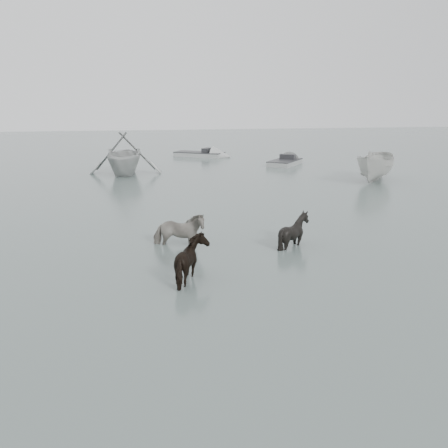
# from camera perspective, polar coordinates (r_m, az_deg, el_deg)

# --- Properties ---
(ground) EXTENTS (140.00, 140.00, 0.00)m
(ground) POSITION_cam_1_polar(r_m,az_deg,el_deg) (14.22, 3.67, -5.14)
(ground) COLOR #4E5D5B
(ground) RESTS_ON ground
(pony_pinto) EXTENTS (1.89, 1.20, 1.48)m
(pony_pinto) POSITION_cam_1_polar(r_m,az_deg,el_deg) (16.31, -5.22, 0.04)
(pony_pinto) COLOR black
(pony_pinto) RESTS_ON ground
(pony_dark) EXTENTS (1.26, 1.44, 1.38)m
(pony_dark) POSITION_cam_1_polar(r_m,az_deg,el_deg) (13.11, -3.53, -3.63)
(pony_dark) COLOR black
(pony_dark) RESTS_ON ground
(pony_black) EXTENTS (1.41, 1.28, 1.46)m
(pony_black) POSITION_cam_1_polar(r_m,az_deg,el_deg) (16.41, 8.01, 0.01)
(pony_black) COLOR black
(pony_black) RESTS_ON ground
(rowboat_trail) EXTENTS (5.21, 5.89, 2.88)m
(rowboat_trail) POSITION_cam_1_polar(r_m,az_deg,el_deg) (32.86, -11.29, 8.07)
(rowboat_trail) COLOR #AEB1AE
(rowboat_trail) RESTS_ON ground
(boat_small) EXTENTS (4.46, 4.81, 1.85)m
(boat_small) POSITION_cam_1_polar(r_m,az_deg,el_deg) (30.92, 16.99, 6.42)
(boat_small) COLOR #B9B9B4
(boat_small) RESTS_ON ground
(skiff_port) EXTENTS (4.23, 4.84, 0.75)m
(skiff_port) POSITION_cam_1_polar(r_m,az_deg,el_deg) (37.39, 6.98, 7.27)
(skiff_port) COLOR gray
(skiff_port) RESTS_ON ground
(skiff_mid) EXTENTS (5.72, 4.57, 0.75)m
(skiff_mid) POSITION_cam_1_polar(r_m,az_deg,el_deg) (43.00, -2.85, 8.21)
(skiff_mid) COLOR #9A9D9B
(skiff_mid) RESTS_ON ground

